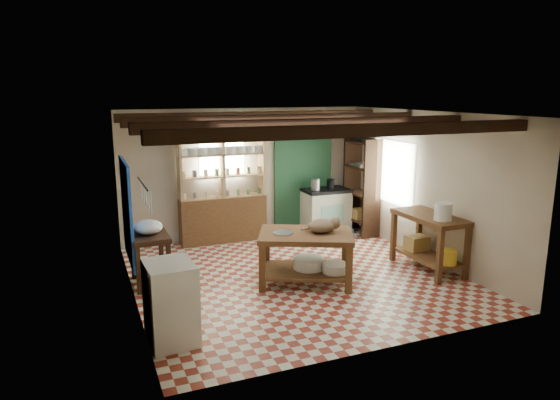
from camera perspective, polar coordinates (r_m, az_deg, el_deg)
name	(u,v)px	position (r m, az deg, el deg)	size (l,w,h in m)	color
floor	(295,277)	(8.16, 1.77, -8.77)	(5.00, 5.00, 0.02)	maroon
ceiling	(296,113)	(7.61, 1.90, 9.87)	(5.00, 5.00, 0.02)	#3F3F43
wall_back	(246,174)	(10.08, -3.91, 3.04)	(5.00, 0.04, 2.60)	#BEB199
wall_front	(387,242)	(5.66, 12.11, -4.68)	(5.00, 0.04, 2.60)	#BEB199
wall_left	(130,212)	(7.17, -16.79, -1.31)	(0.04, 5.00, 2.60)	#BEB199
wall_right	(427,186)	(9.06, 16.46, 1.50)	(0.04, 5.00, 2.60)	#BEB199
ceiling_beams	(296,121)	(7.62, 1.89, 8.97)	(5.00, 3.80, 0.15)	#311C11
blue_wall_patch	(127,211)	(8.09, -17.10, -1.26)	(0.04, 1.40, 1.60)	blue
green_wall_patch	(303,172)	(10.51, 2.65, 3.16)	(1.30, 0.04, 2.30)	#1C482B
window_back	(222,155)	(9.86, -6.68, 5.12)	(0.90, 0.02, 0.80)	silver
window_right	(393,172)	(9.82, 12.81, 3.10)	(0.02, 1.30, 1.20)	silver
utensil_rail	(143,194)	(5.91, -15.38, 0.68)	(0.06, 0.90, 0.28)	black
pot_rack	(312,129)	(10.02, 3.71, 8.05)	(0.86, 0.12, 0.36)	black
shelving_unit	(222,187)	(9.78, -6.61, 1.50)	(1.70, 0.34, 2.20)	tan
tall_rack	(362,186)	(10.45, 9.32, 1.56)	(0.40, 0.86, 2.00)	#311C11
work_table	(306,258)	(7.79, 2.94, -6.61)	(1.42, 0.94, 0.80)	brown
stove	(326,210)	(10.55, 5.25, -1.20)	(0.95, 0.64, 0.93)	beige
prep_table	(150,259)	(7.96, -14.60, -6.55)	(0.55, 0.80, 0.81)	#311C11
white_cabinet	(171,303)	(6.14, -12.38, -11.37)	(0.54, 0.65, 0.98)	white
right_counter	(429,242)	(8.66, 16.61, -4.66)	(0.66, 1.32, 0.94)	brown
cat	(322,226)	(7.69, 4.85, -2.95)	(0.45, 0.35, 0.20)	#8B6F51
steel_tray	(283,233)	(7.62, 0.33, -3.78)	(0.31, 0.31, 0.02)	#B4B5BC
basin_large	(309,263)	(7.87, 3.30, -7.21)	(0.49, 0.49, 0.17)	white
basin_small	(335,268)	(7.74, 6.29, -7.71)	(0.40, 0.40, 0.14)	white
kettle_left	(315,184)	(10.32, 4.07, 1.79)	(0.20, 0.20, 0.23)	#B4B5BC
kettle_right	(331,184)	(10.48, 5.80, 1.84)	(0.16, 0.16, 0.20)	black
enamel_bowl	(148,227)	(7.81, -14.80, -3.01)	(0.42, 0.42, 0.21)	white
white_bucket	(443,212)	(8.22, 18.14, -1.27)	(0.28, 0.28, 0.28)	white
wicker_basket	(417,243)	(8.91, 15.36, -4.76)	(0.35, 0.28, 0.25)	olive
yellow_tub	(447,257)	(8.37, 18.52, -6.16)	(0.31, 0.31, 0.23)	gold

